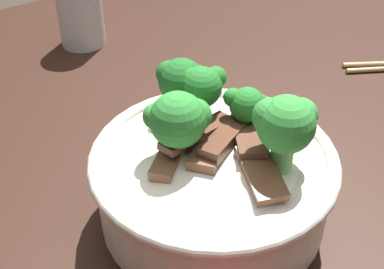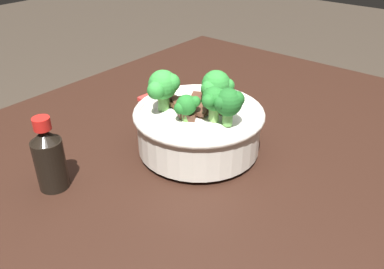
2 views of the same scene
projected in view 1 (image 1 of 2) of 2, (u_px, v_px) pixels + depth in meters
name	position (u px, v px, depth m)	size (l,w,h in m)	color
dining_table	(189.00, 235.00, 0.64)	(1.18, 1.02, 0.76)	black
rice_bowl	(214.00, 171.00, 0.46)	(0.22, 0.22, 0.15)	silver
drinking_glass	(80.00, 13.00, 0.75)	(0.07, 0.07, 0.11)	white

